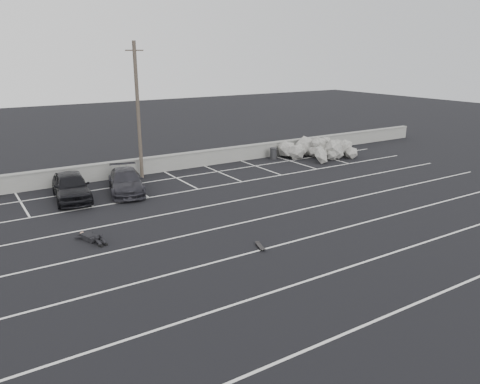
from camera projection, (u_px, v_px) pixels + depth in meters
ground at (279, 245)px, 19.05m from camera, size 120.00×120.00×0.00m
seawall at (148, 165)px, 30.21m from camera, size 50.00×0.45×1.06m
stall_lines at (222, 215)px, 22.57m from camera, size 36.00×20.05×0.01m
car_left at (71, 186)px, 24.75m from camera, size 2.26×4.53×1.48m
car_right at (126, 181)px, 26.08m from camera, size 2.83×4.70×1.28m
utility_pole at (138, 111)px, 28.14m from camera, size 1.09×0.22×8.20m
trash_bin at (273, 153)px, 34.28m from camera, size 0.71×0.71×0.84m
riprap_pile at (322, 151)px, 34.78m from camera, size 5.51×4.13×1.42m
person at (88, 234)px, 19.59m from camera, size 2.10×2.72×0.45m
skateboard at (260, 246)px, 18.79m from camera, size 0.38×0.74×0.09m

